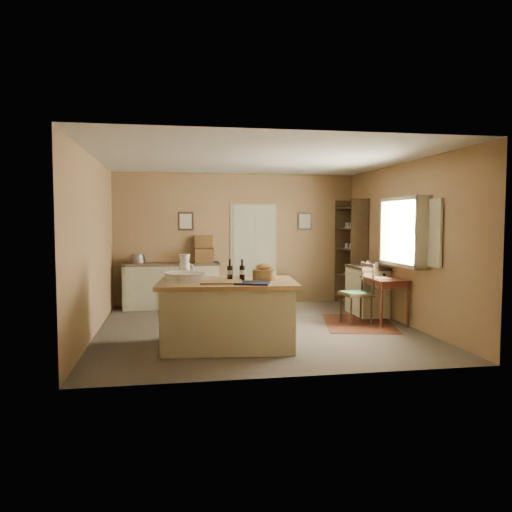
{
  "coord_description": "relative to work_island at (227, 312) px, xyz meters",
  "views": [
    {
      "loc": [
        -1.36,
        -7.77,
        1.72
      ],
      "look_at": [
        0.03,
        0.28,
        1.15
      ],
      "focal_mm": 35.0,
      "sensor_mm": 36.0,
      "label": 1
    }
  ],
  "objects": [
    {
      "name": "rug",
      "position": [
        2.36,
        1.17,
        -0.48
      ],
      "size": [
        1.44,
        1.81,
        0.01
      ],
      "primitive_type": "cube",
      "rotation": [
        0.0,
        0.0,
        -0.23
      ],
      "color": "#4B1D10",
      "rests_on": "ground"
    },
    {
      "name": "wall_back",
      "position": [
        0.61,
        3.56,
        0.87
      ],
      "size": [
        5.0,
        0.1,
        2.7
      ],
      "primitive_type": "cube",
      "color": "olive",
      "rests_on": "ground"
    },
    {
      "name": "sideboard",
      "position": [
        -0.73,
        3.26,
        -0.0
      ],
      "size": [
        1.89,
        0.54,
        1.18
      ],
      "color": "#B8B18E",
      "rests_on": "ground"
    },
    {
      "name": "wall_left",
      "position": [
        -1.89,
        1.06,
        0.87
      ],
      "size": [
        0.1,
        5.0,
        2.7
      ],
      "primitive_type": "cube",
      "color": "olive",
      "rests_on": "ground"
    },
    {
      "name": "framed_prints",
      "position": [
        0.81,
        3.54,
        1.24
      ],
      "size": [
        2.82,
        0.02,
        0.38
      ],
      "color": "black",
      "rests_on": "ground"
    },
    {
      "name": "desk_chair",
      "position": [
        2.32,
        1.2,
        0.01
      ],
      "size": [
        0.51,
        0.51,
        0.99
      ],
      "primitive_type": null,
      "rotation": [
        0.0,
        0.0,
        0.12
      ],
      "color": "black",
      "rests_on": "ground"
    },
    {
      "name": "wall_front",
      "position": [
        0.61,
        -1.44,
        0.87
      ],
      "size": [
        5.0,
        0.1,
        2.7
      ],
      "primitive_type": "cube",
      "color": "olive",
      "rests_on": "ground"
    },
    {
      "name": "writing_desk",
      "position": [
        2.81,
        1.17,
        0.19
      ],
      "size": [
        0.54,
        0.88,
        0.82
      ],
      "color": "#34150E",
      "rests_on": "ground"
    },
    {
      "name": "door",
      "position": [
        0.96,
        3.53,
        0.57
      ],
      "size": [
        0.97,
        0.06,
        2.11
      ],
      "primitive_type": "cube",
      "color": "#B5B79B",
      "rests_on": "ground"
    },
    {
      "name": "window",
      "position": [
        3.03,
        0.86,
        1.07
      ],
      "size": [
        0.25,
        1.99,
        1.12
      ],
      "color": "#B8B18E",
      "rests_on": "ground"
    },
    {
      "name": "work_island",
      "position": [
        0.0,
        0.0,
        0.0
      ],
      "size": [
        1.96,
        1.38,
        1.2
      ],
      "rotation": [
        0.0,
        0.0,
        -0.1
      ],
      "color": "#B8B18E",
      "rests_on": "ground"
    },
    {
      "name": "ceiling",
      "position": [
        0.61,
        1.06,
        2.22
      ],
      "size": [
        5.0,
        5.0,
        0.0
      ],
      "primitive_type": "plane",
      "color": "silver",
      "rests_on": "wall_back"
    },
    {
      "name": "wall_right",
      "position": [
        3.11,
        1.06,
        0.87
      ],
      "size": [
        0.1,
        5.0,
        2.7
      ],
      "primitive_type": "cube",
      "color": "olive",
      "rests_on": "ground"
    },
    {
      "name": "shelving_unit",
      "position": [
        2.97,
        3.06,
        0.6
      ],
      "size": [
        0.37,
        0.97,
        2.16
      ],
      "color": "black",
      "rests_on": "ground"
    },
    {
      "name": "right_cabinet",
      "position": [
        2.81,
        1.92,
        -0.02
      ],
      "size": [
        0.54,
        0.96,
        0.99
      ],
      "color": "#B8B18E",
      "rests_on": "ground"
    },
    {
      "name": "ground",
      "position": [
        0.61,
        1.06,
        -0.48
      ],
      "size": [
        5.0,
        5.0,
        0.0
      ],
      "primitive_type": "plane",
      "color": "#62574B",
      "rests_on": "ground"
    }
  ]
}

